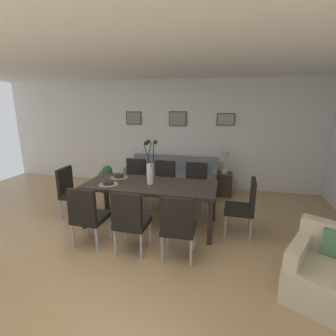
{
  "coord_description": "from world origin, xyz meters",
  "views": [
    {
      "loc": [
        1.47,
        -2.88,
        2.05
      ],
      "look_at": [
        0.47,
        1.22,
        0.96
      ],
      "focal_mm": 26.86,
      "sensor_mm": 36.0,
      "label": 1
    }
  ],
  "objects_px": {
    "dining_chair_head_west": "(71,190)",
    "table_lamp": "(225,157)",
    "dining_chair_far_left": "(130,219)",
    "centerpiece_vase": "(150,167)",
    "framed_picture_right": "(226,119)",
    "dining_chair_mid_left": "(178,224)",
    "dining_chair_mid_right": "(195,184)",
    "dining_chair_near_left": "(87,214)",
    "dining_chair_head_east": "(244,204)",
    "armchair": "(332,274)",
    "framed_picture_left": "(134,118)",
    "side_table": "(224,184)",
    "dining_chair_near_right": "(134,179)",
    "dining_table": "(150,188)",
    "potted_plant": "(107,178)",
    "dining_chair_far_right": "(163,182)",
    "sofa": "(172,180)",
    "bowl_near_right": "(119,175)",
    "framed_picture_center": "(178,119)",
    "bowl_near_left": "(108,182)"
  },
  "relations": [
    {
      "from": "dining_table",
      "to": "sofa",
      "type": "bearing_deg",
      "value": 90.51
    },
    {
      "from": "dining_chair_far_left",
      "to": "sofa",
      "type": "bearing_deg",
      "value": 90.11
    },
    {
      "from": "dining_chair_far_right",
      "to": "table_lamp",
      "type": "bearing_deg",
      "value": 37.65
    },
    {
      "from": "dining_table",
      "to": "dining_chair_far_right",
      "type": "bearing_deg",
      "value": 90.11
    },
    {
      "from": "bowl_near_left",
      "to": "armchair",
      "type": "bearing_deg",
      "value": -17.54
    },
    {
      "from": "dining_chair_mid_left",
      "to": "table_lamp",
      "type": "relative_size",
      "value": 1.8
    },
    {
      "from": "framed_picture_left",
      "to": "bowl_near_left",
      "type": "bearing_deg",
      "value": -79.02
    },
    {
      "from": "dining_chair_head_east",
      "to": "centerpiece_vase",
      "type": "distance_m",
      "value": 1.62
    },
    {
      "from": "framed_picture_left",
      "to": "framed_picture_center",
      "type": "distance_m",
      "value": 1.14
    },
    {
      "from": "dining_chair_far_left",
      "to": "centerpiece_vase",
      "type": "bearing_deg",
      "value": 89.26
    },
    {
      "from": "armchair",
      "to": "dining_chair_near_right",
      "type": "bearing_deg",
      "value": 145.72
    },
    {
      "from": "dining_chair_mid_left",
      "to": "potted_plant",
      "type": "distance_m",
      "value": 3.03
    },
    {
      "from": "potted_plant",
      "to": "dining_chair_mid_right",
      "type": "bearing_deg",
      "value": -11.14
    },
    {
      "from": "dining_chair_near_left",
      "to": "dining_chair_head_east",
      "type": "bearing_deg",
      "value": 22.24
    },
    {
      "from": "dining_chair_far_right",
      "to": "centerpiece_vase",
      "type": "height_order",
      "value": "centerpiece_vase"
    },
    {
      "from": "sofa",
      "to": "side_table",
      "type": "relative_size",
      "value": 4.0
    },
    {
      "from": "dining_chair_near_left",
      "to": "dining_chair_mid_right",
      "type": "height_order",
      "value": "same"
    },
    {
      "from": "dining_chair_far_left",
      "to": "dining_chair_far_right",
      "type": "bearing_deg",
      "value": 89.71
    },
    {
      "from": "side_table",
      "to": "dining_chair_mid_left",
      "type": "bearing_deg",
      "value": -101.23
    },
    {
      "from": "bowl_near_right",
      "to": "framed_picture_center",
      "type": "xyz_separation_m",
      "value": [
        0.66,
        2.03,
        0.9
      ]
    },
    {
      "from": "dining_table",
      "to": "dining_chair_head_east",
      "type": "distance_m",
      "value": 1.54
    },
    {
      "from": "side_table",
      "to": "dining_chair_near_right",
      "type": "bearing_deg",
      "value": -153.99
    },
    {
      "from": "dining_table",
      "to": "sofa",
      "type": "xyz_separation_m",
      "value": [
        -0.02,
        1.76,
        -0.39
      ]
    },
    {
      "from": "framed_picture_left",
      "to": "dining_chair_head_east",
      "type": "bearing_deg",
      "value": -39.74
    },
    {
      "from": "dining_chair_mid_right",
      "to": "table_lamp",
      "type": "distance_m",
      "value": 1.14
    },
    {
      "from": "framed_picture_right",
      "to": "potted_plant",
      "type": "height_order",
      "value": "framed_picture_right"
    },
    {
      "from": "dining_chair_mid_right",
      "to": "dining_chair_head_west",
      "type": "distance_m",
      "value": 2.33
    },
    {
      "from": "dining_chair_head_west",
      "to": "dining_chair_mid_left",
      "type": "bearing_deg",
      "value": -21.74
    },
    {
      "from": "dining_chair_head_west",
      "to": "framed_picture_left",
      "type": "xyz_separation_m",
      "value": [
        0.38,
        2.25,
        1.17
      ]
    },
    {
      "from": "dining_chair_far_left",
      "to": "framed_picture_right",
      "type": "bearing_deg",
      "value": 69.85
    },
    {
      "from": "dining_chair_mid_right",
      "to": "armchair",
      "type": "height_order",
      "value": "dining_chair_mid_right"
    },
    {
      "from": "armchair",
      "to": "framed_picture_right",
      "type": "xyz_separation_m",
      "value": [
        -1.25,
        3.41,
        1.4
      ]
    },
    {
      "from": "dining_chair_head_east",
      "to": "bowl_near_left",
      "type": "relative_size",
      "value": 5.41
    },
    {
      "from": "dining_chair_head_east",
      "to": "side_table",
      "type": "bearing_deg",
      "value": 101.29
    },
    {
      "from": "dining_chair_mid_left",
      "to": "dining_chair_mid_right",
      "type": "relative_size",
      "value": 1.0
    },
    {
      "from": "side_table",
      "to": "table_lamp",
      "type": "bearing_deg",
      "value": 90.0
    },
    {
      "from": "dining_chair_head_east",
      "to": "framed_picture_center",
      "type": "distance_m",
      "value": 2.94
    },
    {
      "from": "dining_chair_near_left",
      "to": "dining_chair_near_right",
      "type": "relative_size",
      "value": 1.0
    },
    {
      "from": "dining_chair_mid_left",
      "to": "dining_chair_mid_right",
      "type": "height_order",
      "value": "same"
    },
    {
      "from": "dining_chair_near_left",
      "to": "dining_chair_head_west",
      "type": "height_order",
      "value": "same"
    },
    {
      "from": "dining_chair_far_left",
      "to": "centerpiece_vase",
      "type": "xyz_separation_m",
      "value": [
        0.01,
        0.88,
        0.51
      ]
    },
    {
      "from": "centerpiece_vase",
      "to": "dining_chair_far_right",
      "type": "bearing_deg",
      "value": 90.17
    },
    {
      "from": "dining_chair_near_right",
      "to": "dining_chair_far_left",
      "type": "height_order",
      "value": "same"
    },
    {
      "from": "framed_picture_center",
      "to": "table_lamp",
      "type": "bearing_deg",
      "value": -21.42
    },
    {
      "from": "dining_chair_mid_left",
      "to": "potted_plant",
      "type": "bearing_deg",
      "value": 134.77
    },
    {
      "from": "dining_table",
      "to": "dining_chair_far_right",
      "type": "relative_size",
      "value": 2.39
    },
    {
      "from": "dining_chair_far_left",
      "to": "side_table",
      "type": "bearing_deg",
      "value": 65.82
    },
    {
      "from": "dining_chair_head_west",
      "to": "table_lamp",
      "type": "xyz_separation_m",
      "value": [
        2.7,
        1.79,
        0.38
      ]
    },
    {
      "from": "centerpiece_vase",
      "to": "potted_plant",
      "type": "distance_m",
      "value": 2.05
    },
    {
      "from": "dining_chair_head_east",
      "to": "bowl_near_left",
      "type": "xyz_separation_m",
      "value": [
        -2.19,
        -0.23,
        0.27
      ]
    }
  ]
}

